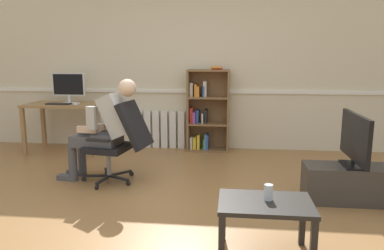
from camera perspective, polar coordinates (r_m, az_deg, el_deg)
The scene contains 14 objects.
ground_plane at distance 3.54m, azimuth -4.04°, elevation -13.72°, with size 18.00×18.00×0.00m, color olive.
back_wall at distance 5.86m, azimuth 0.48°, elevation 9.52°, with size 12.00×0.13×2.70m.
computer_desk at distance 5.98m, azimuth -19.42°, elevation 2.15°, with size 1.11×0.66×0.76m.
imac_monitor at distance 5.98m, azimuth -18.80°, elevation 5.87°, with size 0.52×0.14×0.46m.
keyboard at distance 5.84m, azimuth -20.20°, elevation 3.14°, with size 0.37×0.12×0.02m, color black.
computer_mouse at distance 5.74m, azimuth -17.65°, elevation 3.24°, with size 0.06×0.10×0.03m, color white.
bookshelf at distance 5.70m, azimuth 2.17°, elevation 2.05°, with size 0.65×0.29×1.32m.
radiator at distance 5.94m, azimuth -4.99°, elevation -0.68°, with size 0.80×0.08×0.60m.
office_chair at distance 4.30m, azimuth -11.22°, elevation -2.18°, with size 0.85×0.62×0.97m.
person_seated at distance 4.36m, azimuth -13.46°, elevation -0.37°, with size 1.01×0.45×1.22m.
tv_stand at distance 4.09m, azimuth 23.67°, elevation -8.44°, with size 0.94×0.37×0.38m.
tv_screen at distance 3.97m, azimuth 24.19°, elevation -2.03°, with size 0.20×0.82×0.53m.
coffee_table at distance 2.77m, azimuth 11.41°, elevation -12.93°, with size 0.68×0.46×0.43m.
drinking_glass at distance 2.76m, azimuth 11.89°, elevation -10.27°, with size 0.06×0.06×0.12m, color silver.
Camera 1 is at (0.59, -3.18, 1.46)m, focal length 34.03 mm.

